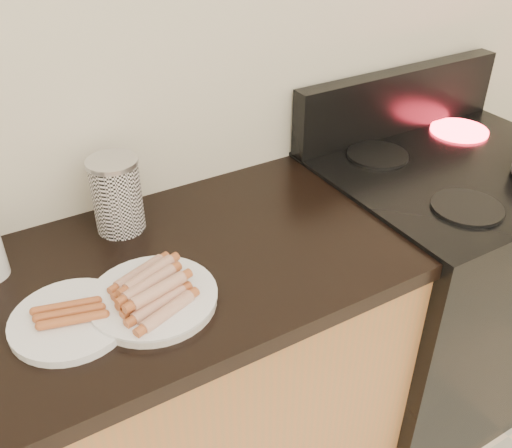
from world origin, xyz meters
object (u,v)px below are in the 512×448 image
stove (435,288)px  canister (117,195)px  side_plate (71,320)px  main_plate (153,300)px

stove → canister: size_ratio=4.93×
stove → side_plate: size_ratio=3.87×
stove → canister: 1.10m
side_plate → canister: bearing=53.6°
side_plate → canister: size_ratio=1.27×
main_plate → canister: (0.04, 0.30, 0.08)m
canister → stove: bearing=-12.6°
main_plate → side_plate: size_ratio=1.09×
main_plate → canister: canister is taller
main_plate → canister: size_ratio=1.39×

